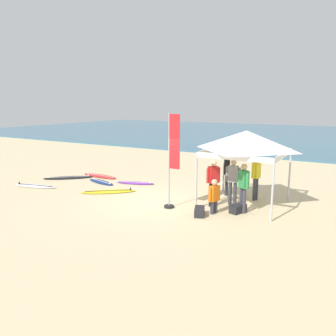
{
  "coord_description": "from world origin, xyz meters",
  "views": [
    {
      "loc": [
        6.69,
        -10.45,
        3.72
      ],
      "look_at": [
        -0.45,
        1.71,
        1.0
      ],
      "focal_mm": 36.2,
      "sensor_mm": 36.0,
      "label": 1
    }
  ],
  "objects_px": {
    "banner_flag": "(172,165)",
    "person_grey": "(233,179)",
    "surfboard_black": "(68,178)",
    "surfboard_yellow": "(109,191)",
    "surfboard_red": "(100,176)",
    "person_red": "(213,180)",
    "canopy_tent": "(246,141)",
    "person_black": "(227,171)",
    "person_green": "(243,185)",
    "gear_bag_by_pole": "(238,209)",
    "surfboard_navy": "(101,182)",
    "person_yellow": "(256,175)",
    "person_orange": "(214,195)",
    "gear_bag_near_tent": "(199,212)",
    "surfboard_white": "(35,186)",
    "surfboard_purple": "(136,183)"
  },
  "relations": [
    {
      "from": "banner_flag",
      "to": "person_grey",
      "type": "bearing_deg",
      "value": 39.55
    },
    {
      "from": "person_yellow",
      "to": "gear_bag_by_pole",
      "type": "xyz_separation_m",
      "value": [
        -0.06,
        -1.84,
        -0.85
      ]
    },
    {
      "from": "person_black",
      "to": "person_green",
      "type": "bearing_deg",
      "value": -55.28
    },
    {
      "from": "surfboard_yellow",
      "to": "surfboard_navy",
      "type": "relative_size",
      "value": 1.14
    },
    {
      "from": "person_yellow",
      "to": "person_orange",
      "type": "distance_m",
      "value": 2.48
    },
    {
      "from": "person_yellow",
      "to": "person_green",
      "type": "height_order",
      "value": "same"
    },
    {
      "from": "surfboard_black",
      "to": "surfboard_navy",
      "type": "bearing_deg",
      "value": 3.06
    },
    {
      "from": "surfboard_purple",
      "to": "gear_bag_near_tent",
      "type": "relative_size",
      "value": 3.12
    },
    {
      "from": "person_yellow",
      "to": "person_green",
      "type": "xyz_separation_m",
      "value": [
        0.07,
        -1.75,
        0.0
      ]
    },
    {
      "from": "surfboard_yellow",
      "to": "gear_bag_by_pole",
      "type": "xyz_separation_m",
      "value": [
        5.61,
        0.17,
        0.1
      ]
    },
    {
      "from": "surfboard_black",
      "to": "surfboard_yellow",
      "type": "distance_m",
      "value": 3.68
    },
    {
      "from": "person_orange",
      "to": "gear_bag_near_tent",
      "type": "xyz_separation_m",
      "value": [
        -0.33,
        -0.45,
        -0.52
      ]
    },
    {
      "from": "person_green",
      "to": "surfboard_navy",
      "type": "bearing_deg",
      "value": 172.67
    },
    {
      "from": "person_red",
      "to": "gear_bag_by_pole",
      "type": "distance_m",
      "value": 1.37
    },
    {
      "from": "surfboard_red",
      "to": "person_red",
      "type": "height_order",
      "value": "person_red"
    },
    {
      "from": "surfboard_navy",
      "to": "person_black",
      "type": "relative_size",
      "value": 1.11
    },
    {
      "from": "surfboard_black",
      "to": "person_green",
      "type": "relative_size",
      "value": 1.3
    },
    {
      "from": "person_black",
      "to": "gear_bag_by_pole",
      "type": "bearing_deg",
      "value": -59.25
    },
    {
      "from": "surfboard_black",
      "to": "person_grey",
      "type": "xyz_separation_m",
      "value": [
        8.66,
        -0.18,
        0.95
      ]
    },
    {
      "from": "banner_flag",
      "to": "surfboard_red",
      "type": "bearing_deg",
      "value": 155.0
    },
    {
      "from": "surfboard_navy",
      "to": "person_grey",
      "type": "distance_m",
      "value": 6.68
    },
    {
      "from": "surfboard_white",
      "to": "gear_bag_near_tent",
      "type": "distance_m",
      "value": 8.11
    },
    {
      "from": "person_yellow",
      "to": "person_orange",
      "type": "relative_size",
      "value": 1.43
    },
    {
      "from": "surfboard_purple",
      "to": "person_yellow",
      "type": "bearing_deg",
      "value": 1.58
    },
    {
      "from": "surfboard_red",
      "to": "person_yellow",
      "type": "height_order",
      "value": "person_yellow"
    },
    {
      "from": "person_orange",
      "to": "person_green",
      "type": "bearing_deg",
      "value": 36.44
    },
    {
      "from": "person_grey",
      "to": "banner_flag",
      "type": "relative_size",
      "value": 0.5
    },
    {
      "from": "canopy_tent",
      "to": "surfboard_navy",
      "type": "xyz_separation_m",
      "value": [
        -6.95,
        0.02,
        -2.35
      ]
    },
    {
      "from": "person_yellow",
      "to": "gear_bag_near_tent",
      "type": "xyz_separation_m",
      "value": [
        -1.07,
        -2.79,
        -0.85
      ]
    },
    {
      "from": "surfboard_yellow",
      "to": "person_red",
      "type": "height_order",
      "value": "person_red"
    },
    {
      "from": "canopy_tent",
      "to": "banner_flag",
      "type": "distance_m",
      "value": 2.82
    },
    {
      "from": "surfboard_white",
      "to": "gear_bag_by_pole",
      "type": "bearing_deg",
      "value": 6.8
    },
    {
      "from": "gear_bag_near_tent",
      "to": "surfboard_black",
      "type": "bearing_deg",
      "value": 167.07
    },
    {
      "from": "person_yellow",
      "to": "person_red",
      "type": "distance_m",
      "value": 1.94
    },
    {
      "from": "canopy_tent",
      "to": "surfboard_navy",
      "type": "height_order",
      "value": "canopy_tent"
    },
    {
      "from": "surfboard_yellow",
      "to": "surfboard_red",
      "type": "bearing_deg",
      "value": 138.16
    },
    {
      "from": "surfboard_purple",
      "to": "person_black",
      "type": "distance_m",
      "value": 4.47
    },
    {
      "from": "surfboard_red",
      "to": "person_yellow",
      "type": "relative_size",
      "value": 1.31
    },
    {
      "from": "person_black",
      "to": "banner_flag",
      "type": "distance_m",
      "value": 2.94
    },
    {
      "from": "canopy_tent",
      "to": "gear_bag_by_pole",
      "type": "distance_m",
      "value": 2.46
    },
    {
      "from": "person_grey",
      "to": "person_black",
      "type": "distance_m",
      "value": 1.43
    },
    {
      "from": "surfboard_yellow",
      "to": "person_green",
      "type": "xyz_separation_m",
      "value": [
        5.74,
        0.26,
        0.95
      ]
    },
    {
      "from": "surfboard_black",
      "to": "surfboard_white",
      "type": "xyz_separation_m",
      "value": [
        0.01,
        -2.0,
        0.0
      ]
    },
    {
      "from": "surfboard_red",
      "to": "gear_bag_by_pole",
      "type": "bearing_deg",
      "value": -13.98
    },
    {
      "from": "gear_bag_by_pole",
      "to": "person_grey",
      "type": "bearing_deg",
      "value": 122.63
    },
    {
      "from": "surfboard_navy",
      "to": "banner_flag",
      "type": "relative_size",
      "value": 0.56
    },
    {
      "from": "surfboard_navy",
      "to": "person_red",
      "type": "height_order",
      "value": "person_red"
    },
    {
      "from": "surfboard_black",
      "to": "person_black",
      "type": "distance_m",
      "value": 8.08
    },
    {
      "from": "person_green",
      "to": "person_orange",
      "type": "distance_m",
      "value": 1.06
    },
    {
      "from": "surfboard_black",
      "to": "person_green",
      "type": "bearing_deg",
      "value": -5.04
    }
  ]
}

